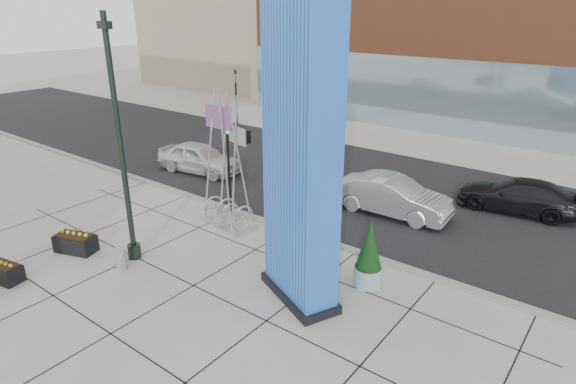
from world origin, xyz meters
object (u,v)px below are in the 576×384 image
Objects in this scene: lamp_post at (123,168)px; public_art_sculpture at (228,191)px; concrete_bollard at (121,259)px; car_white_west at (199,158)px; car_silver_mid at (392,196)px; overhead_street_sign at (240,139)px; blue_pylon at (301,154)px.

public_art_sculpture is at bearing 79.71° from lamp_post.
public_art_sculpture is 7.21× the size of concrete_bollard.
lamp_post is 9.53m from car_white_west.
overhead_street_sign is at bearing 128.57° from car_silver_mid.
blue_pylon is at bearing -12.72° from overhead_street_sign.
concrete_bollard is 6.32m from overhead_street_sign.
lamp_post reaches higher than public_art_sculpture.
car_silver_mid reaches higher than concrete_bollard.
public_art_sculpture reaches higher than concrete_bollard.
public_art_sculpture is at bearing -132.18° from car_white_west.
public_art_sculpture is 1.18× the size of car_white_west.
lamp_post is at bearing 146.18° from car_silver_mid.
public_art_sculpture reaches higher than car_white_west.
public_art_sculpture is at bearing 179.67° from blue_pylon.
overhead_street_sign is (0.01, 0.80, 1.98)m from public_art_sculpture.
overhead_street_sign reaches higher than car_silver_mid.
blue_pylon is at bearing 14.76° from lamp_post.
car_silver_mid is at bearing 53.81° from public_art_sculpture.
overhead_street_sign is (0.74, 4.80, 0.06)m from lamp_post.
car_white_west is at bearing 121.77° from concrete_bollard.
lamp_post is at bearing -140.99° from blue_pylon.
overhead_street_sign reaches higher than car_white_west.
car_white_west is (-10.97, 6.15, -3.75)m from blue_pylon.
blue_pylon is 2.37× the size of overhead_street_sign.
car_white_west is (-5.68, 3.73, -0.64)m from public_art_sculpture.
blue_pylon is 12.48× the size of concrete_bollard.
overhead_street_sign is (0.45, 5.53, 3.03)m from concrete_bollard.
car_silver_mid is at bearing 58.30° from lamp_post.
blue_pylon is 8.22m from car_silver_mid.
public_art_sculpture is 6.83m from car_white_west.
blue_pylon reaches higher than public_art_sculpture.
car_white_west is at bearing 122.66° from lamp_post.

